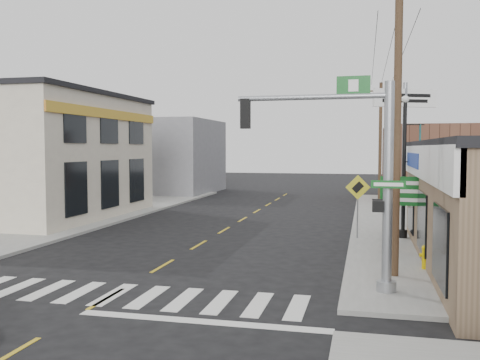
% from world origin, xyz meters
% --- Properties ---
extents(ground, '(140.00, 140.00, 0.00)m').
position_xyz_m(ground, '(0.00, 0.00, 0.00)').
color(ground, black).
rests_on(ground, ground).
extents(sidewalk_right, '(6.00, 38.00, 0.13)m').
position_xyz_m(sidewalk_right, '(9.00, 13.00, 0.07)').
color(sidewalk_right, gray).
rests_on(sidewalk_right, ground).
extents(sidewalk_left, '(6.00, 38.00, 0.13)m').
position_xyz_m(sidewalk_left, '(-9.00, 13.00, 0.07)').
color(sidewalk_left, gray).
rests_on(sidewalk_left, ground).
extents(center_line, '(0.12, 56.00, 0.01)m').
position_xyz_m(center_line, '(0.00, 8.00, 0.01)').
color(center_line, gold).
rests_on(center_line, ground).
extents(crosswalk, '(11.00, 2.20, 0.01)m').
position_xyz_m(crosswalk, '(0.00, 0.40, 0.01)').
color(crosswalk, silver).
rests_on(crosswalk, ground).
extents(left_building, '(12.00, 12.00, 6.80)m').
position_xyz_m(left_building, '(-13.00, 14.00, 3.40)').
color(left_building, beige).
rests_on(left_building, ground).
extents(bldg_distant_right, '(8.00, 10.00, 5.60)m').
position_xyz_m(bldg_distant_right, '(12.00, 30.00, 2.80)').
color(bldg_distant_right, brown).
rests_on(bldg_distant_right, ground).
extents(bldg_distant_left, '(9.00, 10.00, 6.40)m').
position_xyz_m(bldg_distant_left, '(-11.00, 32.00, 3.20)').
color(bldg_distant_left, gray).
rests_on(bldg_distant_left, ground).
extents(traffic_signal_pole, '(4.55, 0.37, 5.76)m').
position_xyz_m(traffic_signal_pole, '(6.51, 1.96, 3.57)').
color(traffic_signal_pole, gray).
rests_on(traffic_signal_pole, sidewalk_right).
extents(guide_sign, '(1.72, 0.14, 3.00)m').
position_xyz_m(guide_sign, '(8.00, 7.77, 2.06)').
color(guide_sign, '#4C3623').
rests_on(guide_sign, sidewalk_right).
extents(fire_hydrant, '(0.25, 0.25, 0.78)m').
position_xyz_m(fire_hydrant, '(8.50, 4.99, 0.55)').
color(fire_hydrant, '#D7B300').
rests_on(fire_hydrant, sidewalk_right).
extents(ped_crossing_sign, '(1.05, 0.07, 2.70)m').
position_xyz_m(ped_crossing_sign, '(6.30, 10.39, 1.98)').
color(ped_crossing_sign, gray).
rests_on(ped_crossing_sign, sidewalk_right).
extents(lamp_post, '(0.78, 0.62, 6.04)m').
position_xyz_m(lamp_post, '(8.26, 10.97, 3.63)').
color(lamp_post, black).
rests_on(lamp_post, sidewalk_right).
extents(dance_center_sign, '(3.31, 0.21, 7.03)m').
position_xyz_m(dance_center_sign, '(8.45, 14.80, 5.40)').
color(dance_center_sign, gray).
rests_on(dance_center_sign, sidewalk_right).
extents(bare_tree, '(2.41, 2.41, 4.82)m').
position_xyz_m(bare_tree, '(9.61, 6.66, 3.93)').
color(bare_tree, black).
rests_on(bare_tree, sidewalk_right).
extents(shrub_back, '(1.00, 1.00, 0.75)m').
position_xyz_m(shrub_back, '(10.28, 7.29, 0.50)').
color(shrub_back, '#163313').
rests_on(shrub_back, sidewalk_right).
extents(utility_pole_near, '(1.56, 0.23, 8.96)m').
position_xyz_m(utility_pole_near, '(7.50, 3.85, 4.73)').
color(utility_pole_near, '#42291D').
rests_on(utility_pole_near, sidewalk_right).
extents(utility_pole_far, '(1.39, 0.21, 8.01)m').
position_xyz_m(utility_pole_far, '(7.50, 22.93, 4.24)').
color(utility_pole_far, '#493324').
rests_on(utility_pole_far, sidewalk_right).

